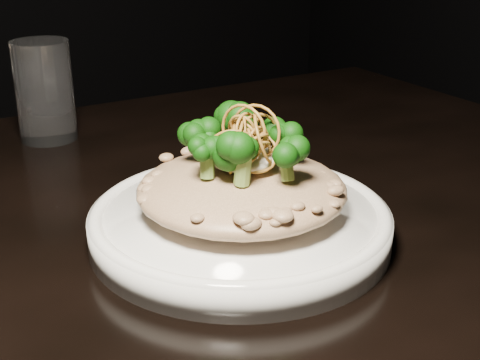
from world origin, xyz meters
The scene contains 7 objects.
table centered at (0.00, 0.00, 0.67)m, with size 1.10×0.80×0.75m.
plate centered at (0.03, -0.07, 0.76)m, with size 0.26×0.26×0.03m, color white.
risotto centered at (0.04, -0.07, 0.80)m, with size 0.18×0.18×0.04m, color brown.
broccoli centered at (0.04, -0.07, 0.83)m, with size 0.10×0.10×0.04m, color black, non-canonical shape.
cheese centered at (0.04, -0.07, 0.82)m, with size 0.06×0.06×0.02m, color silver.
shallots centered at (0.04, -0.07, 0.85)m, with size 0.05×0.05×0.03m, color brown, non-canonical shape.
drinking_glass centered at (-0.03, 0.28, 0.81)m, with size 0.07×0.07×0.12m, color white.
Camera 1 is at (-0.23, -0.51, 1.02)m, focal length 50.00 mm.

